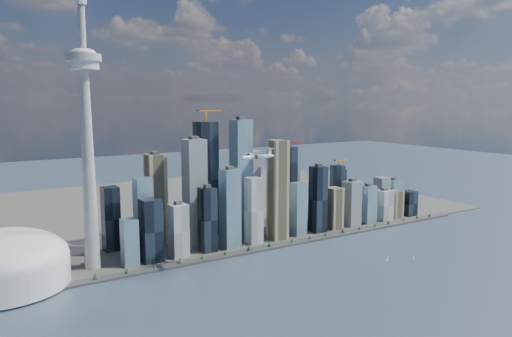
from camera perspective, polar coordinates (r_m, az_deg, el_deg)
ground at (r=785.60m, az=10.61°, el=-13.77°), size 4000.00×4000.00×0.00m
seawall at (r=971.86m, az=0.44°, el=-9.22°), size 1100.00×22.00×4.00m
land at (r=1360.56m, az=-9.85°, el=-4.35°), size 1400.00×900.00×3.00m
shoreline_trees at (r=969.88m, az=0.44°, el=-8.83°), size 960.53×7.20×8.80m
skyscraper_cluster at (r=1054.15m, az=0.64°, el=-3.33°), size 736.00×142.00×265.80m
needle_tower at (r=867.20m, az=-18.78°, el=4.02°), size 56.00×56.00×550.50m
dome_stadium at (r=870.83m, az=-27.14°, el=-9.60°), size 200.00×200.00×86.00m
airplane at (r=835.21m, az=0.15°, el=1.39°), size 69.54×61.43×16.97m
sailboat_west at (r=965.30m, az=17.56°, el=-9.67°), size 6.29×2.06×8.71m
sailboat_east at (r=942.81m, az=14.78°, el=-9.96°), size 7.35×2.61×10.16m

